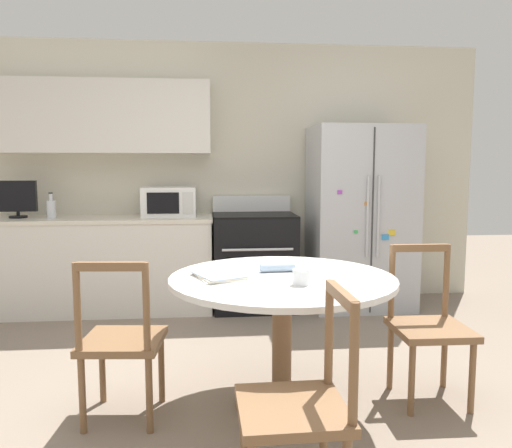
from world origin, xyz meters
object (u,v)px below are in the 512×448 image
object	(u,v)px
countertop_tv	(17,198)
refrigerator	(360,218)
candle_glass	(301,278)
microwave	(170,202)
dining_chair_left	(122,342)
oven_range	(254,260)
counter_bottle	(51,209)
dining_chair_right	(428,327)
dining_chair_near	(299,408)

from	to	relation	value
countertop_tv	refrigerator	bearing A→B (deg)	-1.31
countertop_tv	candle_glass	xyz separation A→B (m)	(2.23, -2.30, -0.28)
refrigerator	microwave	distance (m)	1.86
dining_chair_left	oven_range	bearing A→B (deg)	71.77
counter_bottle	dining_chair_left	distance (m)	2.36
microwave	dining_chair_right	size ratio (longest dim) A/B	0.56
oven_range	dining_chair_right	bearing A→B (deg)	-67.51
candle_glass	counter_bottle	bearing A→B (deg)	130.49
counter_bottle	oven_range	bearing A→B (deg)	1.03
dining_chair_left	refrigerator	bearing A→B (deg)	51.87
microwave	countertop_tv	bearing A→B (deg)	-178.27
microwave	dining_chair_left	world-z (taller)	microwave
oven_range	dining_chair_near	distance (m)	2.94
dining_chair_right	candle_glass	bearing A→B (deg)	17.89
counter_bottle	microwave	bearing A→B (deg)	5.75
refrigerator	oven_range	bearing A→B (deg)	177.67
refrigerator	countertop_tv	bearing A→B (deg)	178.69
oven_range	dining_chair_right	size ratio (longest dim) A/B	1.20
dining_chair_right	candle_glass	xyz separation A→B (m)	(-0.81, -0.24, 0.36)
oven_range	dining_chair_left	xyz separation A→B (m)	(-0.91, -2.12, -0.03)
microwave	dining_chair_right	world-z (taller)	microwave
oven_range	dining_chair_left	world-z (taller)	oven_range
countertop_tv	dining_chair_right	xyz separation A→B (m)	(3.04, -2.06, -0.65)
oven_range	dining_chair_left	bearing A→B (deg)	-113.30
dining_chair_left	dining_chair_near	bearing A→B (deg)	-39.93
dining_chair_right	dining_chair_near	distance (m)	1.30
refrigerator	candle_glass	distance (m)	2.45
dining_chair_near	candle_glass	size ratio (longest dim) A/B	9.84
refrigerator	dining_chair_right	bearing A→B (deg)	-95.62
oven_range	counter_bottle	xyz separation A→B (m)	(-1.88, -0.03, 0.52)
microwave	dining_chair_near	world-z (taller)	microwave
dining_chair_right	countertop_tv	bearing A→B (deg)	-32.90
candle_glass	refrigerator	bearing A→B (deg)	65.77
dining_chair_left	dining_chair_right	bearing A→B (deg)	7.88
counter_bottle	dining_chair_left	size ratio (longest dim) A/B	0.26
countertop_tv	candle_glass	size ratio (longest dim) A/B	3.77
oven_range	microwave	xyz separation A→B (m)	(-0.81, 0.07, 0.57)
countertop_tv	dining_chair_near	bearing A→B (deg)	-54.66
countertop_tv	dining_chair_near	world-z (taller)	countertop_tv
refrigerator	dining_chair_right	world-z (taller)	refrigerator
counter_bottle	refrigerator	bearing A→B (deg)	-0.17
countertop_tv	dining_chair_near	distance (m)	3.69
microwave	countertop_tv	distance (m)	1.39
refrigerator	dining_chair_right	distance (m)	2.05
refrigerator	oven_range	world-z (taller)	refrigerator
dining_chair_left	candle_glass	distance (m)	1.02
dining_chair_near	dining_chair_left	world-z (taller)	same
microwave	counter_bottle	xyz separation A→B (m)	(-1.07, -0.11, -0.05)
counter_bottle	dining_chair_left	bearing A→B (deg)	-65.11
dining_chair_right	candle_glass	distance (m)	0.92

